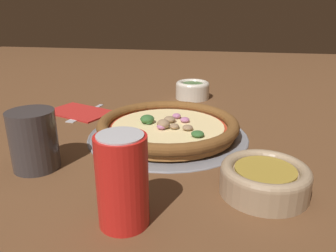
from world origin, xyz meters
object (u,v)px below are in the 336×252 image
fork (84,114)px  beverage_can (120,181)px  pizza (168,126)px  napkin (80,111)px  pizza_tray (168,134)px  drinking_cup (34,140)px  bowl_near (265,178)px  bowl_far (192,89)px

fork → beverage_can: 0.49m
pizza → napkin: size_ratio=1.58×
pizza_tray → drinking_cup: bearing=43.6°
drinking_cup → beverage_can: bearing=148.0°
drinking_cup → napkin: drinking_cup is taller
bowl_near → fork: (0.43, -0.32, -0.02)m
bowl_far → pizza: bearing=87.2°
pizza_tray → bowl_far: bowl_far is taller
bowl_near → fork: bowl_near is taller
pizza_tray → bowl_near: bearing=132.3°
bowl_near → bowl_far: size_ratio=1.29×
pizza → beverage_can: size_ratio=2.48×
beverage_can → napkin: bearing=-59.0°
drinking_cup → napkin: size_ratio=0.54×
bowl_far → pizza_tray: bearing=87.2°
pizza → drinking_cup: size_ratio=2.94×
pizza → bowl_near: (-0.19, 0.20, 0.00)m
bowl_near → fork: size_ratio=0.80×
drinking_cup → pizza: bearing=-136.4°
bowl_far → bowl_near: bearing=107.7°
pizza_tray → drinking_cup: 0.28m
pizza_tray → bowl_near: bowl_near is taller
napkin → beverage_can: bearing=121.0°
pizza → drinking_cup: 0.28m
bowl_far → fork: 0.34m
drinking_cup → bowl_far: bearing=-112.6°
drinking_cup → fork: size_ratio=0.63×
drinking_cup → beverage_can: beverage_can is taller
bowl_near → beverage_can: size_ratio=1.07×
pizza_tray → napkin: size_ratio=1.79×
pizza → fork: bearing=-24.5°
pizza → bowl_far: bearing=-92.8°
bowl_near → napkin: bowl_near is taller
pizza_tray → beverage_can: beverage_can is taller
napkin → pizza_tray: bearing=155.1°
bowl_far → drinking_cup: (0.22, 0.52, 0.02)m
bowl_far → beverage_can: beverage_can is taller
pizza → bowl_near: bearing=132.4°
bowl_near → bowl_far: 0.56m
pizza_tray → bowl_far: size_ratio=3.39×
bowl_near → drinking_cup: 0.39m
bowl_near → fork: bearing=-36.2°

